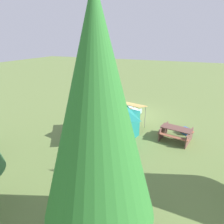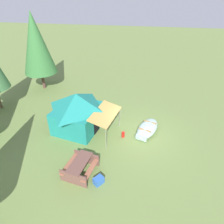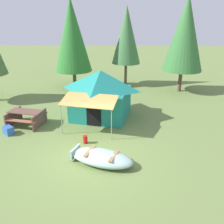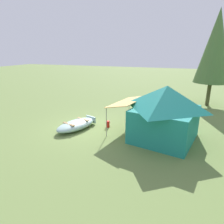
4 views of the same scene
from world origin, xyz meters
name	(u,v)px [view 2 (image 2 of 4)]	position (x,y,z in m)	size (l,w,h in m)	color
ground_plane	(137,135)	(0.00, 0.00, 0.00)	(80.00, 80.00, 0.00)	olive
beached_rowboat	(147,128)	(0.52, -0.62, 0.25)	(2.67, 1.85, 0.47)	#9CBBB6
canvas_cabin_tent	(78,111)	(0.19, 3.93, 1.34)	(3.60, 4.50, 2.59)	#1C8077
picnic_table	(80,166)	(-3.54, 2.70, 0.48)	(1.91, 1.72, 0.77)	brown
cooler_box	(99,181)	(-4.03, 1.65, 0.19)	(0.48, 0.35, 0.38)	#2E61B7
fuel_can	(123,135)	(-0.29, 0.89, 0.18)	(0.20, 0.20, 0.36)	red
pine_tree_back_left	(36,43)	(5.66, 8.99, 4.08)	(2.83, 2.83, 6.61)	brown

